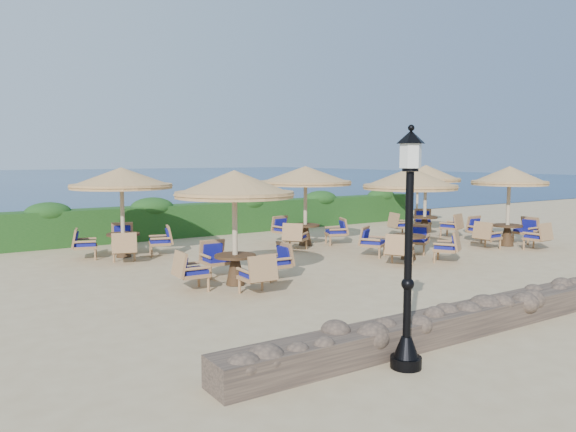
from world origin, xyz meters
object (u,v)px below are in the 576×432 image
at_px(lamp_post, 408,259).
at_px(cafe_set_2, 509,194).
at_px(cafe_set_0, 235,207).
at_px(cafe_set_5, 425,186).
at_px(cafe_set_1, 410,197).
at_px(extra_parasol, 418,175).
at_px(cafe_set_3, 122,194).
at_px(cafe_set_4, 305,187).

bearing_deg(lamp_post, cafe_set_2, 29.54).
xyz_separation_m(cafe_set_0, cafe_set_2, (10.29, 0.17, -0.09)).
relative_size(cafe_set_0, cafe_set_5, 1.03).
xyz_separation_m(lamp_post, cafe_set_1, (6.11, 6.04, 0.25)).
xyz_separation_m(extra_parasol, cafe_set_0, (-12.21, -6.12, -0.36)).
bearing_deg(cafe_set_2, lamp_post, -150.46).
bearing_deg(extra_parasol, cafe_set_2, -107.91).
xyz_separation_m(cafe_set_1, cafe_set_2, (4.57, 0.01, -0.08)).
relative_size(extra_parasol, cafe_set_0, 0.85).
relative_size(extra_parasol, cafe_set_1, 0.88).
bearing_deg(cafe_set_5, cafe_set_1, -141.39).
distance_m(extra_parasol, cafe_set_3, 13.34).
bearing_deg(cafe_set_5, lamp_post, -137.68).
height_order(lamp_post, cafe_set_4, lamp_post).
bearing_deg(cafe_set_1, cafe_set_4, 105.30).
bearing_deg(cafe_set_5, extra_parasol, 48.78).
relative_size(lamp_post, cafe_set_3, 1.11).
height_order(extra_parasol, cafe_set_4, cafe_set_4).
relative_size(cafe_set_0, cafe_set_2, 1.00).
relative_size(cafe_set_0, cafe_set_3, 0.95).
bearing_deg(cafe_set_0, cafe_set_1, 1.62).
xyz_separation_m(lamp_post, extra_parasol, (12.60, 12.00, 0.62)).
height_order(cafe_set_0, cafe_set_4, same).
distance_m(lamp_post, cafe_set_2, 12.27).
distance_m(cafe_set_0, cafe_set_3, 5.15).
relative_size(cafe_set_2, cafe_set_3, 0.95).
bearing_deg(lamp_post, extra_parasol, 43.60).
height_order(extra_parasol, cafe_set_2, cafe_set_2).
bearing_deg(extra_parasol, cafe_set_0, -153.37).
bearing_deg(cafe_set_1, cafe_set_0, -178.38).
distance_m(lamp_post, cafe_set_5, 13.97).
bearing_deg(cafe_set_2, cafe_set_5, 96.02).
bearing_deg(cafe_set_4, cafe_set_5, -4.30).
height_order(cafe_set_0, cafe_set_1, same).
bearing_deg(cafe_set_5, cafe_set_4, 175.70).
distance_m(cafe_set_1, cafe_set_5, 5.39).
xyz_separation_m(cafe_set_2, cafe_set_5, (-0.35, 3.35, 0.14)).
xyz_separation_m(extra_parasol, cafe_set_1, (-6.49, -5.96, -0.37)).
xyz_separation_m(cafe_set_4, cafe_set_5, (5.24, -0.39, -0.11)).
relative_size(cafe_set_3, cafe_set_5, 1.09).
bearing_deg(cafe_set_3, extra_parasol, 4.66).
height_order(lamp_post, cafe_set_0, lamp_post).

